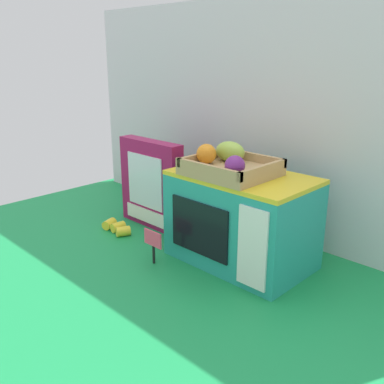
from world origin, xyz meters
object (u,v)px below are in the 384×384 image
cookie_set_box (151,184)px  price_sign (153,242)px  food_groups_crate (228,164)px  loose_toy_banana (117,227)px  toy_microwave (241,219)px

cookie_set_box → price_sign: cookie_set_box is taller
food_groups_crate → loose_toy_banana: 0.49m
price_sign → loose_toy_banana: size_ratio=0.75×
food_groups_crate → loose_toy_banana: food_groups_crate is taller
cookie_set_box → food_groups_crate: bearing=-3.4°
cookie_set_box → loose_toy_banana: size_ratio=2.26×
toy_microwave → price_sign: bearing=-131.6°
cookie_set_box → loose_toy_banana: bearing=-106.9°
toy_microwave → loose_toy_banana: bearing=-164.1°
loose_toy_banana → food_groups_crate: bearing=14.6°
price_sign → loose_toy_banana: (-0.26, 0.06, -0.05)m
food_groups_crate → loose_toy_banana: bearing=-165.4°
toy_microwave → cookie_set_box: bearing=179.8°
toy_microwave → cookie_set_box: 0.39m
toy_microwave → loose_toy_banana: 0.46m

